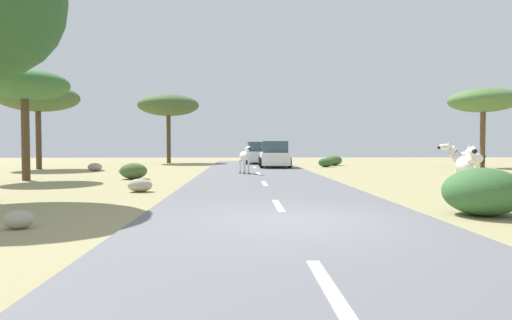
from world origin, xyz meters
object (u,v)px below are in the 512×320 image
object	(u,v)px
bush_3	(333,160)
car_1	(274,155)
tree_0	(38,98)
rock_3	(140,185)
tree_3	(483,101)
bush_1	(326,162)
bush_0	(483,192)
car_0	(258,154)
zebra_1	(465,159)
bush_2	(133,171)
rock_2	(19,219)
tree_2	(168,106)
tree_5	(25,86)
rock_0	(122,171)
rock_1	(95,167)
zebra_2	(466,165)
zebra_0	(245,156)

from	to	relation	value
bush_3	car_1	bearing A→B (deg)	-145.53
car_1	tree_0	size ratio (longest dim) A/B	0.81
tree_0	rock_3	xyz separation A→B (m)	(9.53, -13.61, -4.29)
tree_3	bush_1	bearing A→B (deg)	172.90
bush_0	rock_3	size ratio (longest dim) A/B	2.17
rock_3	car_0	bearing A→B (deg)	77.34
zebra_1	bush_2	bearing A→B (deg)	99.02
bush_2	rock_2	world-z (taller)	bush_2
tree_3	bush_0	xyz separation A→B (m)	(-11.14, -19.43, -4.00)
bush_1	rock_3	size ratio (longest dim) A/B	1.33
zebra_1	tree_2	bearing A→B (deg)	57.32
car_1	bush_0	world-z (taller)	car_1
tree_5	rock_2	bearing A→B (deg)	-64.33
car_0	tree_3	world-z (taller)	tree_3
rock_0	rock_3	distance (m)	9.74
rock_2	bush_2	bearing A→B (deg)	93.96
rock_1	rock_3	world-z (taller)	rock_1
rock_1	rock_3	bearing A→B (deg)	-65.15
zebra_2	rock_2	xyz separation A→B (m)	(-10.59, -4.41, -0.75)
tree_0	zebra_0	bearing A→B (deg)	-22.79
car_0	tree_5	xyz separation A→B (m)	(-10.60, -15.83, 3.22)
rock_3	tree_2	bearing A→B (deg)	97.21
rock_1	bush_3	bearing A→B (deg)	22.46
rock_2	rock_3	size ratio (longest dim) A/B	0.67
bush_2	rock_1	size ratio (longest dim) A/B	1.48
car_1	tree_2	bearing A→B (deg)	136.81
zebra_1	tree_3	bearing A→B (deg)	-11.48
zebra_2	tree_3	world-z (taller)	tree_3
car_1	rock_2	world-z (taller)	car_1
zebra_2	rock_2	world-z (taller)	zebra_2
rock_0	rock_3	xyz separation A→B (m)	(3.10, -9.23, 0.08)
zebra_1	bush_0	size ratio (longest dim) A/B	0.97
car_1	bush_3	bearing A→B (deg)	35.17
rock_3	bush_1	bearing A→B (deg)	59.68
zebra_2	rock_3	bearing A→B (deg)	3.97
rock_1	bush_2	bearing A→B (deg)	-58.32
tree_5	bush_3	bearing A→B (deg)	39.05
car_1	tree_2	size ratio (longest dim) A/B	0.75
bush_3	rock_2	size ratio (longest dim) A/B	2.42
tree_0	car_0	bearing A→B (deg)	26.22
car_0	bush_1	distance (m)	6.68
car_1	rock_2	xyz separation A→B (m)	(-6.26, -20.78, -0.68)
bush_2	rock_3	size ratio (longest dim) A/B	1.52
tree_5	bush_2	bearing A→B (deg)	7.72
tree_0	tree_2	world-z (taller)	tree_2
car_1	bush_3	world-z (taller)	car_1
zebra_1	bush_1	xyz separation A→B (m)	(-2.84, 13.27, -0.67)
zebra_0	tree_5	xyz separation A→B (m)	(-9.45, -3.39, 3.13)
rock_2	bush_1	bearing A→B (deg)	65.53
rock_0	rock_1	bearing A→B (deg)	134.68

